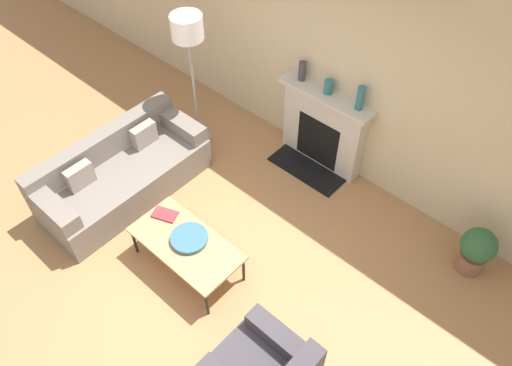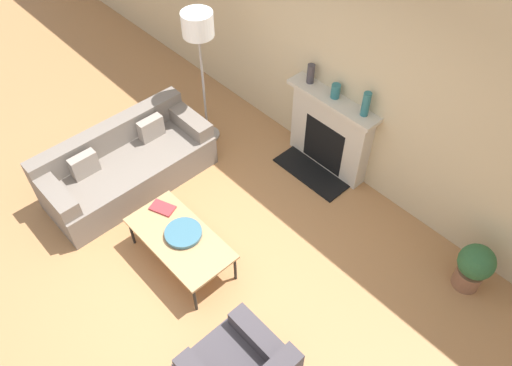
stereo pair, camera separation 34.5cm
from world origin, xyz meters
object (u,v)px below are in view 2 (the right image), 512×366
(couch, at_px, (127,165))
(coffee_table, at_px, (180,239))
(mantel_vase_left, at_px, (311,74))
(mantel_vase_center_left, at_px, (336,91))
(bowl, at_px, (183,233))
(potted_plant, at_px, (474,266))
(book, at_px, (162,208))
(mantel_vase_center_right, at_px, (366,104))
(floor_lamp, at_px, (199,35))
(fireplace, at_px, (329,133))

(couch, height_order, coffee_table, couch)
(coffee_table, distance_m, mantel_vase_left, 2.45)
(mantel_vase_center_left, bearing_deg, bowl, -91.22)
(coffee_table, xyz_separation_m, potted_plant, (2.28, 2.02, -0.06))
(bowl, height_order, mantel_vase_center_left, mantel_vase_center_left)
(bowl, distance_m, book, 0.44)
(coffee_table, xyz_separation_m, bowl, (0.00, 0.05, 0.06))
(bowl, xyz_separation_m, mantel_vase_center_right, (0.48, 2.24, 0.77))
(bowl, relative_size, mantel_vase_center_right, 1.33)
(floor_lamp, bearing_deg, bowl, -45.61)
(coffee_table, xyz_separation_m, mantel_vase_left, (-0.34, 2.29, 0.80))
(mantel_vase_center_right, bearing_deg, potted_plant, -8.40)
(couch, height_order, potted_plant, couch)
(fireplace, bearing_deg, couch, -125.39)
(book, distance_m, mantel_vase_left, 2.32)
(book, distance_m, potted_plant, 3.34)
(bowl, bearing_deg, potted_plant, 40.89)
(couch, distance_m, potted_plant, 4.10)
(couch, relative_size, potted_plant, 3.46)
(couch, height_order, book, couch)
(coffee_table, distance_m, mantel_vase_center_left, 2.42)
(bowl, relative_size, book, 1.29)
(floor_lamp, bearing_deg, mantel_vase_center_left, 28.42)
(floor_lamp, distance_m, mantel_vase_center_right, 2.08)
(book, relative_size, potted_plant, 0.51)
(fireplace, height_order, mantel_vase_center_right, mantel_vase_center_right)
(coffee_table, bearing_deg, mantel_vase_center_left, 88.70)
(floor_lamp, bearing_deg, fireplace, 27.90)
(floor_lamp, bearing_deg, mantel_vase_center_right, 22.73)
(fireplace, relative_size, coffee_table, 1.01)
(bowl, height_order, potted_plant, potted_plant)
(potted_plant, bearing_deg, floor_lamp, -171.90)
(book, distance_m, mantel_vase_center_right, 2.50)
(potted_plant, bearing_deg, coffee_table, -138.44)
(mantel_vase_left, distance_m, mantel_vase_center_right, 0.82)
(couch, bearing_deg, fireplace, -35.39)
(fireplace, bearing_deg, book, -102.78)
(fireplace, distance_m, couch, 2.52)
(mantel_vase_left, bearing_deg, mantel_vase_center_right, 0.00)
(floor_lamp, distance_m, potted_plant, 3.93)
(mantel_vase_left, relative_size, mantel_vase_center_right, 0.82)
(fireplace, relative_size, mantel_vase_center_right, 4.16)
(couch, distance_m, coffee_table, 1.42)
(bowl, bearing_deg, fireplace, 88.66)
(couch, xyz_separation_m, mantel_vase_center_right, (1.88, 2.06, 0.93))
(potted_plant, bearing_deg, bowl, -139.11)
(fireplace, distance_m, mantel_vase_center_left, 0.64)
(fireplace, xyz_separation_m, couch, (-1.45, -2.05, -0.23))
(mantel_vase_center_right, bearing_deg, bowl, -101.98)
(floor_lamp, xyz_separation_m, mantel_vase_left, (1.07, 0.79, -0.35))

